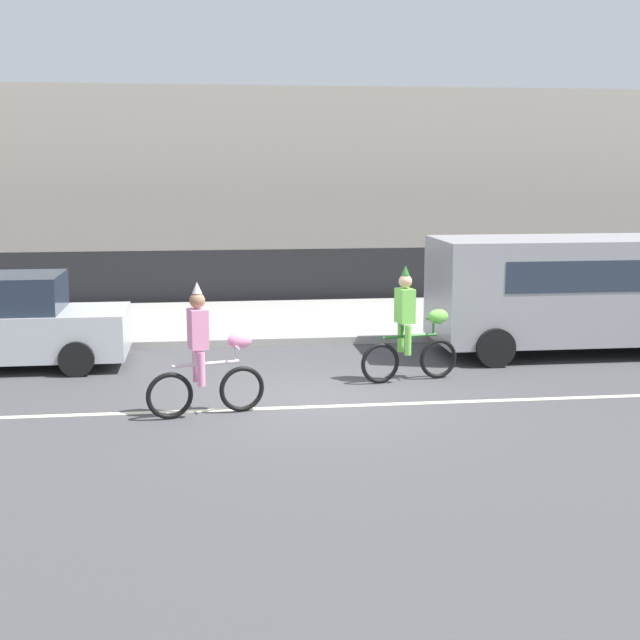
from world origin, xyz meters
TOP-DOWN VIEW (x-y plane):
  - ground_plane at (0.00, 0.00)m, footprint 80.00×80.00m
  - road_centre_line at (0.00, -0.50)m, footprint 36.00×0.14m
  - sidewalk_curb at (0.00, 6.50)m, footprint 60.00×5.00m
  - fence_line at (0.00, 9.40)m, footprint 40.00×0.08m
  - building_backdrop at (3.08, 18.00)m, footprint 28.00×8.00m
  - parade_cyclist_pink at (-1.54, -0.73)m, footprint 1.69×0.59m
  - parade_cyclist_lime at (1.79, 0.91)m, footprint 1.70×0.55m
  - parked_van_grey at (5.27, 2.70)m, footprint 5.00×2.22m
  - parked_car_silver at (-5.01, 2.79)m, footprint 4.10×1.92m

SIDE VIEW (x-z plane):
  - ground_plane at x=0.00m, z-range 0.00..0.00m
  - road_centre_line at x=0.00m, z-range 0.00..0.01m
  - sidewalk_curb at x=0.00m, z-range 0.00..0.15m
  - fence_line at x=0.00m, z-range 0.00..1.40m
  - parked_car_silver at x=-5.01m, z-range -0.04..1.60m
  - parade_cyclist_pink at x=-1.54m, z-range -0.12..1.80m
  - parade_cyclist_lime at x=1.79m, z-range -0.12..1.80m
  - parked_van_grey at x=5.27m, z-range 0.19..2.37m
  - building_backdrop at x=3.08m, z-range 0.00..5.84m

